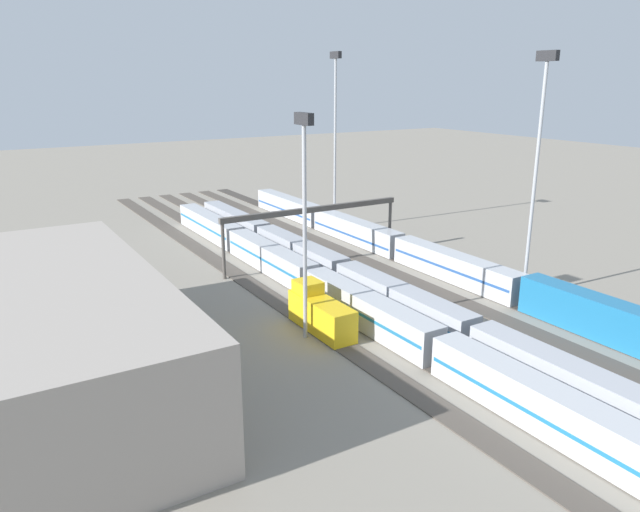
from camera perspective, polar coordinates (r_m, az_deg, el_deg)
The scene contains 16 objects.
ground_plane at distance 89.69m, azimuth 0.26°, elevation -1.12°, with size 400.00×400.00×0.00m, color gray.
track_bed_0 at distance 96.51m, azimuth 6.61°, elevation 0.08°, with size 140.00×2.80×0.12m, color #3D3833.
track_bed_1 at distance 93.63m, azimuth 4.18°, elevation -0.37°, with size 140.00×2.80×0.12m, color #4C443D.
track_bed_2 at distance 90.94m, azimuth 1.61°, elevation -0.84°, with size 140.00×2.80×0.12m, color #4C443D.
track_bed_3 at distance 88.45m, azimuth -1.12°, elevation -1.34°, with size 140.00×2.80×0.12m, color #4C443D.
track_bed_4 at distance 86.17m, azimuth -3.99°, elevation -1.86°, with size 140.00×2.80×0.12m, color #4C443D.
track_bed_5 at distance 84.14m, azimuth -7.02°, elevation -2.41°, with size 140.00×2.80×0.12m, color #4C443D.
train_on_track_5 at distance 66.85m, azimuth 0.03°, elevation -5.43°, with size 10.00×3.00×5.00m.
train_on_track_4 at distance 77.54m, azimuth -0.74°, elevation -2.39°, with size 95.60×3.06×3.80m.
train_on_track_0 at distance 95.63m, azimuth 6.81°, elevation 1.17°, with size 90.60×3.06×4.40m.
train_on_track_3 at distance 80.24m, azimuth 2.25°, elevation -1.76°, with size 95.60×3.06×3.80m.
light_mast_0 at distance 110.38m, azimuth 1.46°, elevation 12.68°, with size 2.80×0.70×31.86m.
light_mast_1 at distance 61.37m, azimuth -1.49°, elevation 5.64°, with size 2.80×0.70×23.98m.
light_mast_2 at distance 78.14m, azimuth 20.08°, elevation 9.57°, with size 2.80×0.70×30.36m.
signal_gantry at distance 90.03m, azimuth -0.65°, elevation 3.92°, with size 0.70×30.00×8.80m.
maintenance_shed at distance 58.77m, azimuth -23.12°, elevation -6.76°, with size 41.62×16.09×10.45m, color #9E9389.
Camera 1 is at (-72.90, 44.71, 27.03)m, focal length 33.57 mm.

